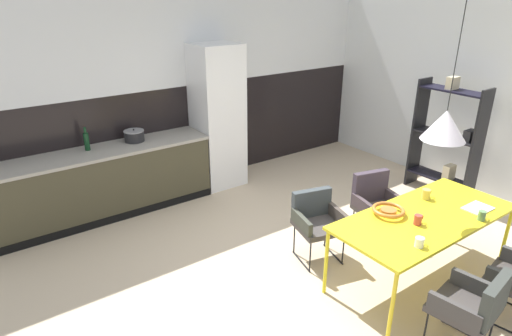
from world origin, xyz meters
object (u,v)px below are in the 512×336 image
object	(u,v)px
dining_table	(425,219)
mug_white_ceramic	(482,215)
fruit_bowl	(388,210)
mug_short_terracotta	(426,194)
cooking_pot	(134,136)
refrigerator_column	(218,117)
armchair_facing_counter	(475,303)
open_book	(478,208)
mug_tall_blue	(420,242)
bottle_oil_tall	(87,141)
armchair_near_window	(316,216)
open_shelf_unit	(447,138)
pendant_lamp_over_table_near	(445,125)
mug_wide_latte	(418,220)
armchair_by_stool	(375,199)

from	to	relation	value
dining_table	mug_white_ceramic	distance (m)	0.51
fruit_bowl	mug_short_terracotta	xyz separation A→B (m)	(0.60, -0.01, 0.01)
cooking_pot	refrigerator_column	bearing A→B (deg)	-4.01
refrigerator_column	mug_short_terracotta	world-z (taller)	refrigerator_column
fruit_bowl	armchair_facing_counter	bearing A→B (deg)	-101.82
open_book	mug_tall_blue	bearing A→B (deg)	-175.94
fruit_bowl	bottle_oil_tall	world-z (taller)	bottle_oil_tall
armchair_near_window	open_shelf_unit	xyz separation A→B (m)	(2.57, 0.13, 0.36)
mug_white_ceramic	pendant_lamp_over_table_near	xyz separation A→B (m)	(-0.36, 0.32, 0.88)
fruit_bowl	bottle_oil_tall	size ratio (longest dim) A/B	1.07
open_book	mug_white_ceramic	bearing A→B (deg)	-143.74
fruit_bowl	armchair_near_window	bearing A→B (deg)	112.47
fruit_bowl	open_shelf_unit	xyz separation A→B (m)	(2.28, 0.82, 0.07)
mug_wide_latte	open_shelf_unit	distance (m)	2.47
open_book	open_shelf_unit	world-z (taller)	open_shelf_unit
armchair_facing_counter	open_shelf_unit	bearing A→B (deg)	28.24
fruit_bowl	open_shelf_unit	distance (m)	2.42
cooking_pot	bottle_oil_tall	size ratio (longest dim) A/B	0.88
mug_tall_blue	pendant_lamp_over_table_near	bearing A→B (deg)	26.41
armchair_facing_counter	cooking_pot	distance (m)	4.36
dining_table	fruit_bowl	xyz separation A→B (m)	(-0.28, 0.23, 0.08)
dining_table	cooking_pot	bearing A→B (deg)	116.12
pendant_lamp_over_table_near	fruit_bowl	bearing A→B (deg)	136.21
refrigerator_column	mug_tall_blue	distance (m)	3.57
refrigerator_column	fruit_bowl	world-z (taller)	refrigerator_column
mug_white_ceramic	pendant_lamp_over_table_near	distance (m)	1.00
fruit_bowl	mug_short_terracotta	world-z (taller)	mug_short_terracotta
dining_table	fruit_bowl	distance (m)	0.37
refrigerator_column	mug_white_ceramic	size ratio (longest dim) A/B	18.21
armchair_facing_counter	mug_tall_blue	distance (m)	0.62
open_book	mug_white_ceramic	xyz separation A→B (m)	(-0.19, -0.14, 0.04)
cooking_pot	pendant_lamp_over_table_near	world-z (taller)	pendant_lamp_over_table_near
fruit_bowl	open_shelf_unit	size ratio (longest dim) A/B	0.19
mug_tall_blue	open_shelf_unit	xyz separation A→B (m)	(2.53, 1.35, 0.07)
mug_short_terracotta	open_book	bearing A→B (deg)	-62.70
fruit_bowl	mug_tall_blue	xyz separation A→B (m)	(-0.25, -0.53, 0.00)
open_shelf_unit	mug_white_ceramic	bearing A→B (deg)	-49.39
armchair_near_window	mug_tall_blue	bearing A→B (deg)	106.12
refrigerator_column	fruit_bowl	distance (m)	3.04
fruit_bowl	pendant_lamp_over_table_near	world-z (taller)	pendant_lamp_over_table_near
armchair_facing_counter	open_book	xyz separation A→B (m)	(1.05, 0.62, 0.25)
armchair_facing_counter	open_shelf_unit	world-z (taller)	open_shelf_unit
armchair_by_stool	dining_table	bearing A→B (deg)	85.42
mug_white_ceramic	bottle_oil_tall	xyz separation A→B (m)	(-2.61, 3.71, 0.23)
open_book	cooking_pot	xyz separation A→B (m)	(-2.19, 3.56, 0.22)
fruit_bowl	dining_table	bearing A→B (deg)	-40.02
fruit_bowl	pendant_lamp_over_table_near	distance (m)	0.96
fruit_bowl	mug_tall_blue	size ratio (longest dim) A/B	2.73
refrigerator_column	pendant_lamp_over_table_near	distance (m)	3.37
mug_short_terracotta	mug_wide_latte	bearing A→B (deg)	-152.28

